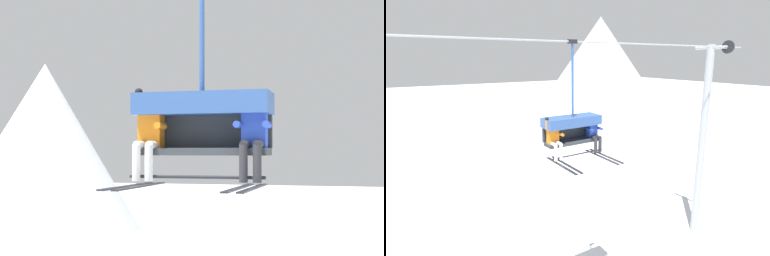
% 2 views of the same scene
% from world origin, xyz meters
% --- Properties ---
extents(mountain_peak_east, '(23.49, 23.49, 16.56)m').
position_xyz_m(mountain_peak_east, '(32.27, 39.68, 8.28)').
color(mountain_peak_east, silver).
rests_on(mountain_peak_east, ground_plane).
extents(lift_tower_far, '(0.36, 1.88, 9.59)m').
position_xyz_m(lift_tower_far, '(8.67, -0.02, 4.96)').
color(lift_tower_far, '#9EA3A8').
rests_on(lift_tower_far, ground_plane).
extents(lift_cable, '(17.66, 0.05, 0.05)m').
position_xyz_m(lift_cable, '(0.84, -0.80, 9.31)').
color(lift_cable, '#9EA3A8').
extents(chairlift_chair, '(1.86, 0.74, 3.46)m').
position_xyz_m(chairlift_chair, '(0.71, -0.73, 6.80)').
color(chairlift_chair, '#33383D').
extents(skier_orange, '(0.48, 1.70, 1.34)m').
position_xyz_m(skier_orange, '(-0.02, -0.94, 6.50)').
color(skier_orange, orange).
extents(skier_blue, '(0.46, 1.70, 1.23)m').
position_xyz_m(skier_blue, '(1.43, -0.95, 6.48)').
color(skier_blue, '#2847B7').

